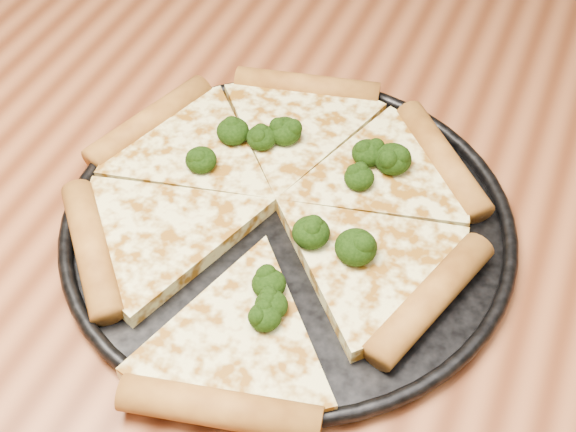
% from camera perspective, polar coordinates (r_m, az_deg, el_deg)
% --- Properties ---
extents(dining_table, '(1.20, 0.90, 0.75)m').
position_cam_1_polar(dining_table, '(0.79, -2.85, -2.09)').
color(dining_table, brown).
rests_on(dining_table, ground).
extents(pizza_pan, '(0.38, 0.38, 0.02)m').
position_cam_1_polar(pizza_pan, '(0.67, -0.00, -0.47)').
color(pizza_pan, black).
rests_on(pizza_pan, dining_table).
extents(pizza, '(0.37, 0.40, 0.03)m').
position_cam_1_polar(pizza, '(0.67, -0.98, 0.63)').
color(pizza, '#ECE291').
rests_on(pizza, pizza_pan).
extents(broccoli_florets, '(0.19, 0.22, 0.03)m').
position_cam_1_polar(broccoli_florets, '(0.67, 1.28, 1.70)').
color(broccoli_florets, black).
rests_on(broccoli_florets, pizza).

